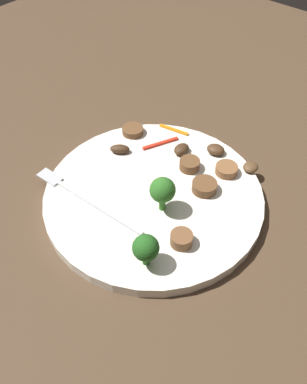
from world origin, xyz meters
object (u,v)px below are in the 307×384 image
Objects in this scene: broccoli_floret_1 at (146,248)px; sausage_slice_1 at (204,186)px; mushroom_3 at (182,149)px; mushroom_2 at (251,167)px; mushroom_1 at (120,149)px; sausage_slice_4 at (226,169)px; mushroom_0 at (216,150)px; sausage_slice_2 at (133,130)px; sausage_slice_0 at (181,239)px; sausage_slice_3 at (190,164)px; fork at (80,196)px; broccoli_floret_0 at (163,191)px; pepper_strip_0 at (160,143)px; pepper_strip_1 at (174,130)px; plate at (153,196)px.

sausage_slice_1 is at bearing -83.22° from broccoli_floret_1.
sausage_slice_1 is 1.30× the size of mushroom_3.
mushroom_1 is at bearing 29.27° from mushroom_2.
sausage_slice_4 is 0.04m from mushroom_0.
mushroom_3 reaches higher than sausage_slice_2.
broccoli_floret_1 reaches higher than sausage_slice_1.
mushroom_3 is at bearing -52.20° from sausage_slice_0.
mushroom_2 is (-0.07, -0.05, -0.00)m from sausage_slice_3.
mushroom_1 reaches higher than fork.
mushroom_3 is at bearing -139.74° from mushroom_1.
broccoli_floret_0 is 0.12m from sausage_slice_4.
sausage_slice_2 reaches higher than fork.
broccoli_floret_0 is 0.14m from mushroom_0.
mushroom_3 reaches higher than fork.
broccoli_floret_0 is 1.14× the size of broccoli_floret_1.
sausage_slice_0 is 0.13m from sausage_slice_3.
mushroom_0 is (-0.01, -0.05, -0.00)m from sausage_slice_3.
pepper_strip_0 is (0.12, -0.17, -0.03)m from broccoli_floret_1.
broccoli_floret_0 reaches higher than mushroom_2.
mushroom_2 is at bearing -179.33° from pepper_strip_1.
sausage_slice_2 reaches higher than pepper_strip_0.
sausage_slice_0 is (-0.08, 0.04, 0.02)m from plate.
sausage_slice_4 reaches higher than pepper_strip_0.
broccoli_floret_1 is at bearing 115.96° from mushroom_3.
plate is 0.09m from sausage_slice_0.
plate is 0.10m from fork.
sausage_slice_3 reaches higher than sausage_slice_4.
mushroom_3 is at bearing 19.53° from mushroom_2.
broccoli_floret_1 is 1.99× the size of mushroom_2.
mushroom_3 is at bearing -170.99° from sausage_slice_2.
mushroom_2 is at bearing -109.78° from sausage_slice_1.
pepper_strip_1 is at bearing -82.19° from pepper_strip_0.
broccoli_floret_0 is 1.98× the size of mushroom_3.
broccoli_floret_1 is 0.14m from sausage_slice_1.
sausage_slice_0 is at bearing -172.74° from fork.
broccoli_floret_1 is 0.20m from mushroom_1.
fork is at bearing 44.98° from sausage_slice_1.
sausage_slice_0 is 1.21× the size of mushroom_2.
mushroom_0 reaches higher than plate.
mushroom_2 is (-0.02, -0.03, -0.00)m from sausage_slice_4.
fork is at bearing 102.58° from mushroom_1.
pepper_strip_1 is (0.01, -0.04, -0.00)m from pepper_strip_0.
broccoli_floret_0 reaches higher than sausage_slice_0.
mushroom_3 reaches higher than pepper_strip_0.
sausage_slice_3 is 1.00× the size of mushroom_1.
sausage_slice_3 is (-0.08, -0.14, 0.01)m from fork.
broccoli_floret_1 is at bearing 167.99° from fork.
pepper_strip_1 is at bearing -38.92° from mushroom_3.
broccoli_floret_0 reaches higher than pepper_strip_0.
fork is 8.02× the size of mushroom_2.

